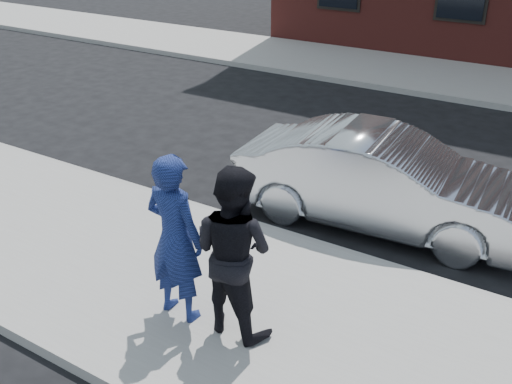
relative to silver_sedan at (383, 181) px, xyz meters
The scene contains 5 objects.
ground 3.43m from the silver_sedan, 55.00° to the right, with size 100.00×100.00×0.00m, color black.
near_curb 2.36m from the silver_sedan, 31.93° to the right, with size 50.00×0.10×0.15m, color #999691.
silver_sedan is the anchor object (origin of this frame).
man_hoodie 3.66m from the silver_sedan, 107.19° to the right, with size 0.74×0.53×1.99m.
man_peacoat 3.38m from the silver_sedan, 96.91° to the right, with size 1.00×0.80×1.95m.
Camera 1 is at (0.75, -5.02, 4.48)m, focal length 42.00 mm.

